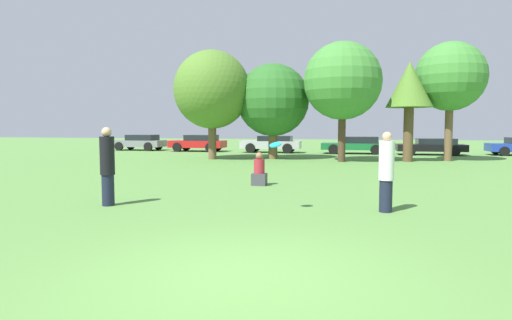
# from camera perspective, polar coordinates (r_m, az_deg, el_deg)

# --- Properties ---
(ground_plane) EXTENTS (120.00, 120.00, 0.00)m
(ground_plane) POSITION_cam_1_polar(r_m,az_deg,el_deg) (5.66, -2.00, -14.99)
(ground_plane) COLOR #54843D
(person_thrower) EXTENTS (0.34, 0.34, 1.87)m
(person_thrower) POSITION_cam_1_polar(r_m,az_deg,el_deg) (10.86, -18.95, -0.75)
(person_thrower) COLOR #191E33
(person_thrower) RESTS_ON ground
(person_catcher) EXTENTS (0.33, 0.33, 1.77)m
(person_catcher) POSITION_cam_1_polar(r_m,az_deg,el_deg) (9.92, 16.76, -1.48)
(person_catcher) COLOR #191E33
(person_catcher) RESTS_ON ground
(frisbee) EXTENTS (0.28, 0.26, 0.15)m
(frisbee) POSITION_cam_1_polar(r_m,az_deg,el_deg) (9.45, 2.57, 2.03)
(frisbee) COLOR #19B2D8
(bystander_sitting) EXTENTS (0.46, 0.38, 1.06)m
(bystander_sitting) POSITION_cam_1_polar(r_m,az_deg,el_deg) (13.88, 0.43, -1.58)
(bystander_sitting) COLOR #3F3F47
(bystander_sitting) RESTS_ON ground
(tree_0) EXTENTS (4.36, 4.36, 6.24)m
(tree_0) POSITION_cam_1_polar(r_m,az_deg,el_deg) (25.26, -5.82, 9.16)
(tree_0) COLOR brown
(tree_0) RESTS_ON ground
(tree_1) EXTENTS (4.20, 4.20, 5.52)m
(tree_1) POSITION_cam_1_polar(r_m,az_deg,el_deg) (25.38, 2.26, 7.84)
(tree_1) COLOR brown
(tree_1) RESTS_ON ground
(tree_2) EXTENTS (4.12, 4.12, 6.36)m
(tree_2) POSITION_cam_1_polar(r_m,az_deg,el_deg) (23.76, 11.31, 10.12)
(tree_2) COLOR #473323
(tree_2) RESTS_ON ground
(tree_3) EXTENTS (2.43, 2.43, 5.35)m
(tree_3) POSITION_cam_1_polar(r_m,az_deg,el_deg) (24.80, 19.53, 9.04)
(tree_3) COLOR brown
(tree_3) RESTS_ON ground
(tree_4) EXTENTS (3.73, 3.73, 6.46)m
(tree_4) POSITION_cam_1_polar(r_m,az_deg,el_deg) (26.10, 24.19, 9.92)
(tree_4) COLOR brown
(tree_4) RESTS_ON ground
(parked_car_grey) EXTENTS (4.02, 2.05, 1.24)m
(parked_car_grey) POSITION_cam_1_polar(r_m,az_deg,el_deg) (35.83, -15.01, 2.31)
(parked_car_grey) COLOR slate
(parked_car_grey) RESTS_ON ground
(parked_car_red) EXTENTS (4.18, 2.05, 1.26)m
(parked_car_red) POSITION_cam_1_polar(r_m,az_deg,el_deg) (33.38, -7.56, 2.29)
(parked_car_red) COLOR red
(parked_car_red) RESTS_ON ground
(parked_car_silver) EXTENTS (4.33, 1.86, 1.22)m
(parked_car_silver) POSITION_cam_1_polar(r_m,az_deg,el_deg) (31.56, 2.09, 2.20)
(parked_car_silver) COLOR #B2B2B7
(parked_car_silver) RESTS_ON ground
(parked_car_green) EXTENTS (4.53, 2.04, 1.19)m
(parked_car_green) POSITION_cam_1_polar(r_m,az_deg,el_deg) (30.97, 12.99, 2.00)
(parked_car_green) COLOR #196633
(parked_car_green) RESTS_ON ground
(parked_car_black) EXTENTS (4.38, 2.04, 1.10)m
(parked_car_black) POSITION_cam_1_polar(r_m,az_deg,el_deg) (31.21, 22.12, 1.71)
(parked_car_black) COLOR black
(parked_car_black) RESTS_ON ground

